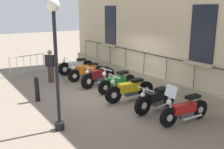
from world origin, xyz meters
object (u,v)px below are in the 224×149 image
object	(u,v)px
motorcycle_red	(184,110)
pedestrian_standing	(50,65)
motorcycle_green	(117,82)
lamppost	(56,54)
bollard	(37,89)
motorcycle_black	(156,99)
crowd_barrier	(27,64)
motorcycle_maroon	(99,76)
motorcycle_orange	(87,71)
motorcycle_yellow	(130,90)
motorcycle_white	(76,66)

from	to	relation	value
motorcycle_red	pedestrian_standing	xyz separation A→B (m)	(1.84, -6.71, 0.47)
motorcycle_green	lamppost	distance (m)	4.53
lamppost	bollard	bearing A→B (deg)	-94.78
motorcycle_red	bollard	distance (m)	5.52
motorcycle_green	motorcycle_black	xyz separation A→B (m)	(0.11, 2.56, 0.01)
crowd_barrier	motorcycle_red	bearing A→B (deg)	104.35
motorcycle_maroon	pedestrian_standing	distance (m)	2.44
motorcycle_maroon	motorcycle_red	size ratio (longest dim) A/B	1.06
motorcycle_orange	motorcycle_green	size ratio (longest dim) A/B	1.02
motorcycle_red	motorcycle_yellow	bearing A→B (deg)	-85.95
crowd_barrier	motorcycle_maroon	bearing A→B (deg)	117.94
motorcycle_green	motorcycle_maroon	bearing A→B (deg)	-77.62
pedestrian_standing	motorcycle_orange	bearing A→B (deg)	161.95
lamppost	pedestrian_standing	distance (m)	5.45
bollard	pedestrian_standing	bearing A→B (deg)	-121.91
motorcycle_black	bollard	world-z (taller)	bollard
motorcycle_orange	crowd_barrier	size ratio (longest dim) A/B	1.08
motorcycle_orange	bollard	bearing A→B (deg)	28.59
motorcycle_black	pedestrian_standing	distance (m)	5.77
motorcycle_white	motorcycle_red	xyz separation A→B (m)	(-0.11, 7.50, -0.02)
motorcycle_green	motorcycle_red	bearing A→B (deg)	88.75
motorcycle_red	pedestrian_standing	size ratio (longest dim) A/B	1.22
motorcycle_orange	pedestrian_standing	size ratio (longest dim) A/B	1.33
lamppost	bollard	distance (m)	3.31
motorcycle_green	lamppost	bearing A→B (deg)	30.86
motorcycle_maroon	motorcycle_black	world-z (taller)	motorcycle_maroon
motorcycle_red	crowd_barrier	bearing A→B (deg)	-75.65
motorcycle_yellow	pedestrian_standing	world-z (taller)	pedestrian_standing
motorcycle_maroon	lamppost	bearing A→B (deg)	45.02
motorcycle_green	crowd_barrier	xyz separation A→B (m)	(2.38, -5.18, 0.15)
motorcycle_red	lamppost	world-z (taller)	lamppost
motorcycle_maroon	motorcycle_orange	bearing A→B (deg)	-91.43
motorcycle_maroon	motorcycle_green	bearing A→B (deg)	102.38
bollard	motorcycle_black	bearing A→B (deg)	134.78
pedestrian_standing	motorcycle_red	bearing A→B (deg)	105.33
motorcycle_white	bollard	world-z (taller)	bollard
bollard	pedestrian_standing	size ratio (longest dim) A/B	0.63
motorcycle_orange	bollard	xyz separation A→B (m)	(3.08, 1.68, 0.07)
motorcycle_white	bollard	xyz separation A→B (m)	(3.12, 3.02, 0.06)
motorcycle_yellow	motorcycle_black	size ratio (longest dim) A/B	1.04
motorcycle_green	motorcycle_yellow	size ratio (longest dim) A/B	0.96
motorcycle_yellow	motorcycle_red	size ratio (longest dim) A/B	1.11
motorcycle_maroon	motorcycle_yellow	bearing A→B (deg)	89.80
crowd_barrier	motorcycle_orange	bearing A→B (deg)	127.21
motorcycle_white	motorcycle_maroon	xyz separation A→B (m)	(0.07, 2.51, -0.00)
motorcycle_maroon	motorcycle_white	bearing A→B (deg)	-91.49
motorcycle_green	motorcycle_black	size ratio (longest dim) A/B	1.00
motorcycle_white	pedestrian_standing	xyz separation A→B (m)	(1.73, 0.79, 0.45)
pedestrian_standing	motorcycle_maroon	bearing A→B (deg)	134.03
motorcycle_maroon	motorcycle_green	xyz separation A→B (m)	(-0.26, 1.17, -0.02)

